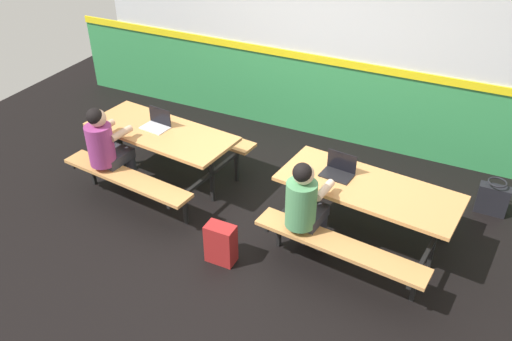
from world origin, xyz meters
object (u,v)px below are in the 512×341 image
Objects in this scene: picnic_table_left at (162,142)px; laptop_dark at (338,170)px; picnic_table_right at (367,200)px; backpack_dark at (221,244)px; tote_bag_bright at (493,199)px; laptop_silver at (157,124)px; student_nearer at (106,145)px; student_further at (305,204)px.

laptop_dark is (2.19, 0.02, 0.21)m from picnic_table_left.
backpack_dark is at bearing -144.16° from picnic_table_right.
picnic_table_left is at bearing 144.50° from backpack_dark.
laptop_dark reaches higher than picnic_table_right.
backpack_dark is at bearing -139.50° from tote_bag_bright.
backpack_dark is at bearing -35.18° from laptop_silver.
picnic_table_left is 2.54m from picnic_table_right.
picnic_table_left is 1.00× the size of picnic_table_right.
student_nearer is 2.74× the size of backpack_dark.
student_further is 2.42m from tote_bag_bright.
student_further is at bearing -134.90° from tote_bag_bright.
picnic_table_right is at bearing -135.29° from tote_bag_bright.
student_nearer reaches higher than laptop_silver.
laptop_silver is at bearing 150.23° from picnic_table_left.
student_nearer is (-0.39, -0.52, 0.13)m from picnic_table_left.
tote_bag_bright is (4.11, 1.63, -0.51)m from student_nearer.
laptop_silver reaches higher than picnic_table_right.
picnic_table_left is 5.51× the size of laptop_silver.
picnic_table_right is at bearing -12.53° from laptop_dark.
picnic_table_left is 4.39× the size of tote_bag_bright.
laptop_silver is (-0.08, 0.05, 0.21)m from picnic_table_left.
student_further is (-0.49, -0.50, 0.13)m from picnic_table_right.
picnic_table_right is at bearing -1.31° from picnic_table_left.
laptop_dark is 0.80× the size of tote_bag_bright.
laptop_silver is (-2.13, 0.61, 0.08)m from student_further.
student_nearer is at bearing -127.27° from picnic_table_left.
picnic_table_left is 2.20m from laptop_dark.
picnic_table_left is 4.29× the size of backpack_dark.
student_nearer is at bearing 178.89° from student_further.
laptop_dark is at bearing -144.45° from tote_bag_bright.
picnic_table_left and picnic_table_right have the same top height.
tote_bag_bright is (3.72, 1.11, -0.38)m from picnic_table_left.
backpack_dark reaches higher than tote_bag_bright.
laptop_silver is 1.00× the size of laptop_dark.
tote_bag_bright is (2.40, 2.05, -0.02)m from backpack_dark.
tote_bag_bright is at bearing 16.65° from picnic_table_left.
picnic_table_left is 0.23m from laptop_silver.
picnic_table_right is at bearing 46.03° from student_further.
picnic_table_left is at bearing 52.73° from student_nearer.
student_further reaches higher than laptop_silver.
laptop_silver is at bearing 61.13° from student_nearer.
laptop_silver is 1.80m from backpack_dark.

